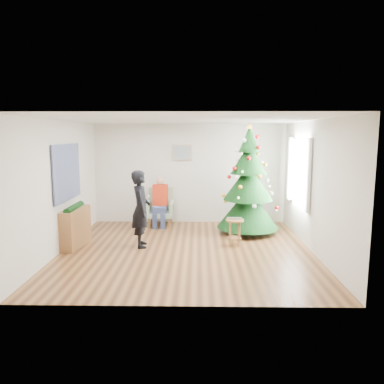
{
  "coord_description": "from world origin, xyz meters",
  "views": [
    {
      "loc": [
        0.24,
        -7.29,
        2.31
      ],
      "look_at": [
        0.1,
        0.6,
        1.1
      ],
      "focal_mm": 35.0,
      "sensor_mm": 36.0,
      "label": 1
    }
  ],
  "objects_px": {
    "standing_man": "(141,209)",
    "stool": "(235,232)",
    "armchair": "(160,212)",
    "console": "(75,228)",
    "christmas_tree": "(248,184)"
  },
  "relations": [
    {
      "from": "christmas_tree",
      "to": "armchair",
      "type": "relative_size",
      "value": 2.7
    },
    {
      "from": "console",
      "to": "christmas_tree",
      "type": "bearing_deg",
      "value": 22.87
    },
    {
      "from": "standing_man",
      "to": "stool",
      "type": "bearing_deg",
      "value": -97.82
    },
    {
      "from": "christmas_tree",
      "to": "armchair",
      "type": "distance_m",
      "value": 2.39
    },
    {
      "from": "armchair",
      "to": "console",
      "type": "xyz_separation_m",
      "value": [
        -1.59,
        -1.82,
        0.05
      ]
    },
    {
      "from": "armchair",
      "to": "console",
      "type": "relative_size",
      "value": 0.96
    },
    {
      "from": "stool",
      "to": "standing_man",
      "type": "distance_m",
      "value": 2.01
    },
    {
      "from": "christmas_tree",
      "to": "stool",
      "type": "distance_m",
      "value": 1.43
    },
    {
      "from": "armchair",
      "to": "christmas_tree",
      "type": "bearing_deg",
      "value": -17.97
    },
    {
      "from": "standing_man",
      "to": "console",
      "type": "xyz_separation_m",
      "value": [
        -1.38,
        -0.02,
        -0.4
      ]
    },
    {
      "from": "standing_man",
      "to": "armchair",
      "type": "bearing_deg",
      "value": -16.68
    },
    {
      "from": "christmas_tree",
      "to": "console",
      "type": "distance_m",
      "value": 3.98
    },
    {
      "from": "stool",
      "to": "standing_man",
      "type": "bearing_deg",
      "value": -177.77
    },
    {
      "from": "armchair",
      "to": "stool",
      "type": "bearing_deg",
      "value": -45.35
    },
    {
      "from": "stool",
      "to": "armchair",
      "type": "xyz_separation_m",
      "value": [
        -1.74,
        1.73,
        0.06
      ]
    }
  ]
}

